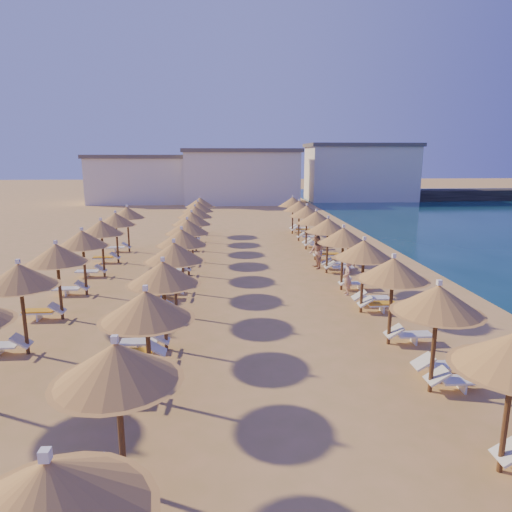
{
  "coord_description": "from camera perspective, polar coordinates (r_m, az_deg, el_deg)",
  "views": [
    {
      "loc": [
        -1.68,
        -18.94,
        6.36
      ],
      "look_at": [
        -0.13,
        4.0,
        1.3
      ],
      "focal_mm": 32.0,
      "sensor_mm": 36.0,
      "label": 1
    }
  ],
  "objects": [
    {
      "name": "hotel_blocks",
      "position": [
        64.89,
        0.42,
        10.07
      ],
      "size": [
        45.98,
        11.66,
        8.1
      ],
      "color": "silver",
      "rests_on": "ground"
    },
    {
      "name": "beachgoer_c",
      "position": [
        26.95,
        11.93,
        0.39
      ],
      "size": [
        0.84,
        1.1,
        1.74
      ],
      "primitive_type": "imported",
      "rotation": [
        0.0,
        0.0,
        -1.1
      ],
      "color": "tan",
      "rests_on": "ground"
    },
    {
      "name": "ground",
      "position": [
        20.05,
        1.15,
        -6.09
      ],
      "size": [
        220.0,
        220.0,
        0.0
      ],
      "primitive_type": "plane",
      "color": "tan",
      "rests_on": "ground"
    },
    {
      "name": "beachgoer_a",
      "position": [
        21.66,
        11.34,
        -2.65
      ],
      "size": [
        0.41,
        0.61,
        1.64
      ],
      "primitive_type": "imported",
      "rotation": [
        0.0,
        0.0,
        -1.6
      ],
      "color": "tan",
      "rests_on": "ground"
    },
    {
      "name": "jetty",
      "position": [
        72.09,
        21.63,
        7.09
      ],
      "size": [
        30.16,
        5.5,
        1.5
      ],
      "primitive_type": "cube",
      "rotation": [
        0.0,
        0.0,
        0.05
      ],
      "color": "black",
      "rests_on": "ground"
    },
    {
      "name": "parasol_row_inland",
      "position": [
        22.26,
        -20.88,
        1.91
      ],
      "size": [
        2.46,
        22.07,
        3.19
      ],
      "color": "brown",
      "rests_on": "ground"
    },
    {
      "name": "parasol_row_east",
      "position": [
        21.99,
        10.86,
        2.39
      ],
      "size": [
        2.46,
        35.15,
        3.19
      ],
      "color": "brown",
      "rests_on": "ground"
    },
    {
      "name": "loungers",
      "position": [
        21.75,
        -3.01,
        -3.66
      ],
      "size": [
        15.11,
        34.15,
        0.66
      ],
      "color": "white",
      "rests_on": "ground"
    },
    {
      "name": "parasol_row_west",
      "position": [
        21.37,
        -9.26,
        2.16
      ],
      "size": [
        2.46,
        35.15,
        3.19
      ],
      "color": "brown",
      "rests_on": "ground"
    },
    {
      "name": "beachgoer_b",
      "position": [
        26.38,
        7.56,
        0.5
      ],
      "size": [
        0.82,
        1.01,
        1.93
      ],
      "primitive_type": "imported",
      "rotation": [
        0.0,
        0.0,
        -1.47
      ],
      "color": "tan",
      "rests_on": "ground"
    }
  ]
}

